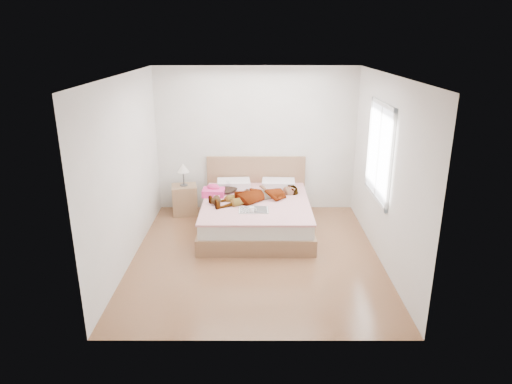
{
  "coord_description": "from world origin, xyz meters",
  "views": [
    {
      "loc": [
        0.01,
        -6.09,
        3.08
      ],
      "look_at": [
        0.0,
        0.85,
        0.7
      ],
      "focal_mm": 32.0,
      "sensor_mm": 36.0,
      "label": 1
    }
  ],
  "objects_px": {
    "woman": "(257,193)",
    "magazine": "(254,210)",
    "plush_toy": "(216,200)",
    "nightstand": "(185,197)",
    "bed": "(256,212)",
    "coffee_mug": "(252,210)",
    "phone": "(228,182)",
    "towel": "(213,191)"
  },
  "relations": [
    {
      "from": "magazine",
      "to": "plush_toy",
      "type": "xyz_separation_m",
      "value": [
        -0.6,
        0.28,
        0.06
      ]
    },
    {
      "from": "phone",
      "to": "magazine",
      "type": "xyz_separation_m",
      "value": [
        0.45,
        -0.92,
        -0.15
      ]
    },
    {
      "from": "woman",
      "to": "coffee_mug",
      "type": "xyz_separation_m",
      "value": [
        -0.08,
        -0.62,
        -0.06
      ]
    },
    {
      "from": "bed",
      "to": "towel",
      "type": "height_order",
      "value": "bed"
    },
    {
      "from": "woman",
      "to": "phone",
      "type": "relative_size",
      "value": 18.31
    },
    {
      "from": "magazine",
      "to": "bed",
      "type": "bearing_deg",
      "value": 85.78
    },
    {
      "from": "phone",
      "to": "coffee_mug",
      "type": "relative_size",
      "value": 0.72
    },
    {
      "from": "bed",
      "to": "plush_toy",
      "type": "xyz_separation_m",
      "value": [
        -0.64,
        -0.24,
        0.3
      ]
    },
    {
      "from": "plush_toy",
      "to": "coffee_mug",
      "type": "bearing_deg",
      "value": -32.85
    },
    {
      "from": "towel",
      "to": "nightstand",
      "type": "relative_size",
      "value": 0.4
    },
    {
      "from": "woman",
      "to": "towel",
      "type": "relative_size",
      "value": 4.24
    },
    {
      "from": "bed",
      "to": "towel",
      "type": "relative_size",
      "value": 5.56
    },
    {
      "from": "plush_toy",
      "to": "nightstand",
      "type": "height_order",
      "value": "nightstand"
    },
    {
      "from": "phone",
      "to": "towel",
      "type": "xyz_separation_m",
      "value": [
        -0.24,
        -0.22,
        -0.09
      ]
    },
    {
      "from": "plush_toy",
      "to": "towel",
      "type": "bearing_deg",
      "value": 100.83
    },
    {
      "from": "coffee_mug",
      "to": "nightstand",
      "type": "bearing_deg",
      "value": 134.49
    },
    {
      "from": "woman",
      "to": "bed",
      "type": "bearing_deg",
      "value": -94.94
    },
    {
      "from": "phone",
      "to": "nightstand",
      "type": "distance_m",
      "value": 0.92
    },
    {
      "from": "towel",
      "to": "magazine",
      "type": "bearing_deg",
      "value": -45.83
    },
    {
      "from": "magazine",
      "to": "plush_toy",
      "type": "relative_size",
      "value": 1.99
    },
    {
      "from": "coffee_mug",
      "to": "magazine",
      "type": "bearing_deg",
      "value": 76.41
    },
    {
      "from": "phone",
      "to": "magazine",
      "type": "distance_m",
      "value": 1.04
    },
    {
      "from": "magazine",
      "to": "plush_toy",
      "type": "distance_m",
      "value": 0.67
    },
    {
      "from": "woman",
      "to": "bed",
      "type": "xyz_separation_m",
      "value": [
        -0.02,
        -0.01,
        -0.34
      ]
    },
    {
      "from": "magazine",
      "to": "woman",
      "type": "bearing_deg",
      "value": 84.06
    },
    {
      "from": "towel",
      "to": "nightstand",
      "type": "xyz_separation_m",
      "value": [
        -0.57,
        0.45,
        -0.27
      ]
    },
    {
      "from": "bed",
      "to": "plush_toy",
      "type": "distance_m",
      "value": 0.75
    },
    {
      "from": "bed",
      "to": "towel",
      "type": "distance_m",
      "value": 0.81
    },
    {
      "from": "nightstand",
      "to": "plush_toy",
      "type": "bearing_deg",
      "value": -53.44
    },
    {
      "from": "bed",
      "to": "coffee_mug",
      "type": "distance_m",
      "value": 0.68
    },
    {
      "from": "phone",
      "to": "bed",
      "type": "height_order",
      "value": "bed"
    },
    {
      "from": "woman",
      "to": "towel",
      "type": "xyz_separation_m",
      "value": [
        -0.74,
        0.18,
        -0.03
      ]
    },
    {
      "from": "magazine",
      "to": "coffee_mug",
      "type": "relative_size",
      "value": 3.84
    },
    {
      "from": "coffee_mug",
      "to": "plush_toy",
      "type": "xyz_separation_m",
      "value": [
        -0.58,
        0.37,
        0.02
      ]
    },
    {
      "from": "woman",
      "to": "magazine",
      "type": "distance_m",
      "value": 0.54
    },
    {
      "from": "woman",
      "to": "plush_toy",
      "type": "xyz_separation_m",
      "value": [
        -0.66,
        -0.25,
        -0.04
      ]
    },
    {
      "from": "plush_toy",
      "to": "nightstand",
      "type": "distance_m",
      "value": 1.13
    },
    {
      "from": "bed",
      "to": "nightstand",
      "type": "relative_size",
      "value": 2.2
    },
    {
      "from": "magazine",
      "to": "coffee_mug",
      "type": "bearing_deg",
      "value": -103.59
    },
    {
      "from": "bed",
      "to": "towel",
      "type": "bearing_deg",
      "value": 165.44
    },
    {
      "from": "towel",
      "to": "phone",
      "type": "bearing_deg",
      "value": 42.39
    },
    {
      "from": "woman",
      "to": "bed",
      "type": "height_order",
      "value": "bed"
    }
  ]
}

